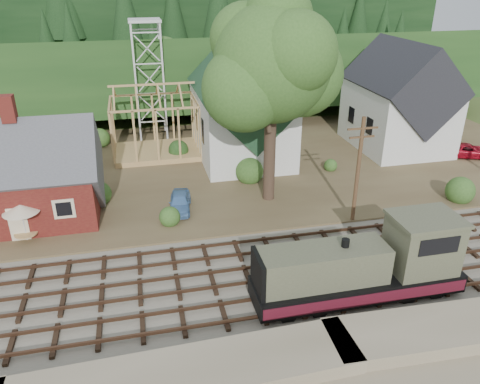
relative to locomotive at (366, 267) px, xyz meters
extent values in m
plane|color=#384C1E|center=(-3.79, 3.00, -2.06)|extent=(140.00, 140.00, 0.00)
cube|color=#726B5B|center=(-3.79, 3.00, -1.98)|extent=(64.00, 11.00, 0.16)
cube|color=brown|center=(-3.79, 21.00, -1.91)|extent=(64.00, 26.00, 0.30)
cube|color=#1E3F19|center=(-3.79, 45.00, -2.06)|extent=(70.00, 28.96, 12.74)
cube|color=black|center=(-3.79, 61.00, -2.06)|extent=(80.00, 20.00, 12.00)
cube|color=#501213|center=(-19.79, 14.00, 0.14)|extent=(10.00, 7.00, 3.80)
cube|color=#4C4C51|center=(-19.79, 14.00, 2.04)|extent=(10.80, 7.41, 7.41)
cube|color=#501213|center=(-19.79, 14.00, 6.34)|extent=(0.90, 0.90, 1.80)
cube|color=beige|center=(-19.79, 10.48, -0.56)|extent=(1.20, 0.06, 2.40)
cube|color=silver|center=(-1.79, 23.00, 1.44)|extent=(8.00, 12.00, 6.40)
cube|color=#193823|center=(-1.79, 23.00, 4.64)|extent=(8.40, 12.96, 8.40)
cube|color=silver|center=(-1.79, 17.00, 6.64)|extent=(2.40, 2.40, 4.00)
cone|color=#193823|center=(-1.79, 17.00, 9.94)|extent=(5.37, 5.37, 2.60)
cube|color=silver|center=(14.21, 22.00, 1.44)|extent=(8.00, 10.00, 6.40)
cube|color=black|center=(14.21, 22.00, 4.64)|extent=(8.40, 10.80, 8.40)
cube|color=tan|center=(-9.79, 25.00, -1.51)|extent=(8.00, 6.00, 0.50)
cube|color=tan|center=(-9.79, 25.00, 5.14)|extent=(8.00, 0.18, 0.18)
cube|color=silver|center=(-11.19, 29.60, 4.24)|extent=(0.18, 0.18, 12.00)
cube|color=silver|center=(-8.39, 29.60, 4.24)|extent=(0.18, 0.18, 12.00)
cube|color=silver|center=(-11.19, 32.40, 4.24)|extent=(0.18, 0.18, 12.00)
cube|color=silver|center=(-8.39, 32.40, 4.24)|extent=(0.18, 0.18, 12.00)
cube|color=silver|center=(-9.79, 31.00, 10.24)|extent=(3.20, 3.20, 0.25)
cylinder|color=#38281E|center=(-1.79, 13.00, 2.24)|extent=(0.90, 0.90, 8.00)
sphere|color=#345921|center=(-1.79, 13.00, 8.74)|extent=(8.40, 8.40, 8.40)
sphere|color=#345921|center=(0.71, 14.00, 7.74)|extent=(6.40, 6.40, 6.40)
sphere|color=#345921|center=(-3.99, 12.20, 7.24)|extent=(6.00, 6.00, 6.00)
cylinder|color=#4C331E|center=(3.21, 8.20, 1.94)|extent=(0.28, 0.28, 8.00)
cube|color=#4C331E|center=(3.21, 8.20, 5.14)|extent=(2.20, 0.12, 0.12)
cube|color=#4C331E|center=(3.21, 8.20, 4.54)|extent=(1.80, 0.12, 0.12)
cube|color=black|center=(-0.45, 0.00, -1.74)|extent=(11.56, 2.41, 0.34)
cube|color=black|center=(-0.45, 0.00, -1.02)|extent=(11.56, 2.79, 1.06)
cube|color=#484C37|center=(-2.57, 0.00, 0.52)|extent=(6.94, 2.22, 2.02)
cube|color=#484C37|center=(3.21, 0.00, 1.05)|extent=(3.47, 2.70, 3.08)
cube|color=#484C37|center=(3.21, 0.00, 2.64)|extent=(3.66, 2.89, 0.19)
cube|color=black|center=(3.21, -1.37, 1.72)|extent=(2.31, 0.06, 0.96)
cube|color=#50111E|center=(-0.45, -1.41, -1.02)|extent=(11.56, 0.04, 0.67)
cube|color=#50111E|center=(-0.45, 1.42, -1.02)|extent=(11.56, 0.04, 0.67)
cylinder|color=black|center=(-1.41, 0.00, 1.62)|extent=(0.42, 0.42, 0.67)
imported|color=#5B8BC4|center=(-8.88, 12.52, -1.10)|extent=(2.15, 4.09, 1.33)
imported|color=#B50E21|center=(19.62, 17.57, -1.12)|extent=(5.11, 3.67, 1.29)
cylinder|color=silver|center=(-19.45, 10.45, -0.59)|extent=(0.11, 0.11, 2.35)
cylinder|color=tan|center=(-19.45, 10.45, -1.28)|extent=(1.50, 1.50, 0.09)
cone|color=beige|center=(-19.45, 10.45, 0.59)|extent=(2.35, 2.35, 0.53)
camera|label=1|loc=(-11.48, -19.24, 14.60)|focal=35.00mm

